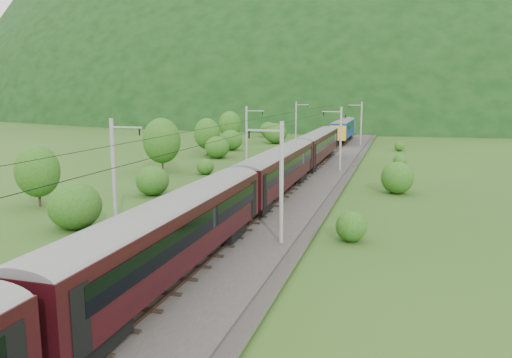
# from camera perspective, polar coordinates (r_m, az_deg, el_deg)

# --- Properties ---
(ground) EXTENTS (600.00, 600.00, 0.00)m
(ground) POSITION_cam_1_polar(r_m,az_deg,el_deg) (35.41, -7.02, -6.81)
(ground) COLOR #244A17
(ground) RESTS_ON ground
(railbed) EXTENTS (14.00, 220.00, 0.30)m
(railbed) POSITION_cam_1_polar(r_m,az_deg,el_deg) (44.41, -1.92, -3.08)
(railbed) COLOR #38332D
(railbed) RESTS_ON ground
(track_left) EXTENTS (2.40, 220.00, 0.27)m
(track_left) POSITION_cam_1_polar(r_m,az_deg,el_deg) (45.15, -4.82, -2.61)
(track_left) COLOR brown
(track_left) RESTS_ON railbed
(track_right) EXTENTS (2.40, 220.00, 0.27)m
(track_right) POSITION_cam_1_polar(r_m,az_deg,el_deg) (43.69, 1.07, -3.00)
(track_right) COLOR brown
(track_right) RESTS_ON railbed
(catenary_left) EXTENTS (2.54, 192.28, 8.00)m
(catenary_left) POSITION_cam_1_polar(r_m,az_deg,el_deg) (66.33, -1.03, 5.05)
(catenary_left) COLOR gray
(catenary_left) RESTS_ON railbed
(catenary_right) EXTENTS (2.54, 192.28, 8.00)m
(catenary_right) POSITION_cam_1_polar(r_m,az_deg,el_deg) (63.77, 9.57, 4.72)
(catenary_right) COLOR gray
(catenary_right) RESTS_ON railbed
(overhead_wires) EXTENTS (4.83, 198.00, 0.03)m
(overhead_wires) POSITION_cam_1_polar(r_m,az_deg,el_deg) (43.37, -1.98, 5.90)
(overhead_wires) COLOR black
(overhead_wires) RESTS_ON ground
(mountain_main) EXTENTS (504.00, 360.00, 244.00)m
(mountain_main) POSITION_cam_1_polar(r_m,az_deg,el_deg) (291.58, 13.76, 7.67)
(mountain_main) COLOR black
(mountain_main) RESTS_ON ground
(mountain_ridge) EXTENTS (336.00, 280.00, 132.00)m
(mountain_ridge) POSITION_cam_1_polar(r_m,az_deg,el_deg) (357.16, -5.72, 8.27)
(mountain_ridge) COLOR black
(mountain_ridge) RESTS_ON ground
(train) EXTENTS (2.98, 142.50, 5.19)m
(train) POSITION_cam_1_polar(r_m,az_deg,el_deg) (36.36, -1.87, -0.56)
(train) COLOR black
(train) RESTS_ON ground
(hazard_post_near) EXTENTS (0.16, 0.16, 1.51)m
(hazard_post_near) POSITION_cam_1_polar(r_m,az_deg,el_deg) (85.50, 7.02, 3.76)
(hazard_post_near) COLOR red
(hazard_post_near) RESTS_ON railbed
(hazard_post_far) EXTENTS (0.14, 0.14, 1.28)m
(hazard_post_far) POSITION_cam_1_polar(r_m,az_deg,el_deg) (76.56, 6.44, 2.97)
(hazard_post_far) COLOR red
(hazard_post_far) RESTS_ON railbed
(signal) EXTENTS (0.23, 0.23, 2.06)m
(signal) POSITION_cam_1_polar(r_m,az_deg,el_deg) (81.92, 4.16, 3.86)
(signal) COLOR black
(signal) RESTS_ON railbed
(vegetation_left) EXTENTS (13.87, 140.83, 6.89)m
(vegetation_left) POSITION_cam_1_polar(r_m,az_deg,el_deg) (66.08, -9.40, 3.33)
(vegetation_left) COLOR #1E4D14
(vegetation_left) RESTS_ON ground
(vegetation_right) EXTENTS (6.06, 98.93, 3.09)m
(vegetation_right) POSITION_cam_1_polar(r_m,az_deg,el_deg) (28.82, 12.26, -8.11)
(vegetation_right) COLOR #1E4D14
(vegetation_right) RESTS_ON ground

